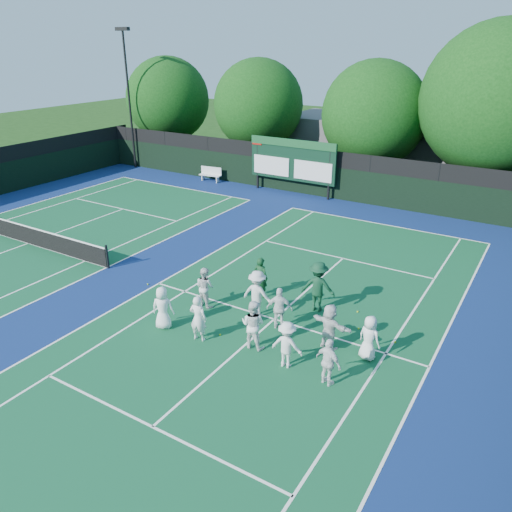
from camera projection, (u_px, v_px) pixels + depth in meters
The scene contains 32 objects.
ground at pixel (260, 332), 17.16m from camera, with size 120.00×120.00×0.00m, color #163B10.
court_apron at pixel (150, 281), 20.82m from camera, with size 34.00×32.00×0.01m, color navy.
near_court at pixel (274, 319), 17.94m from camera, with size 11.05×23.85×0.01m.
left_court at pixel (28, 243), 24.66m from camera, with size 11.05×23.85×0.01m.
back_fence at pixel (309, 174), 32.02m from camera, with size 34.00×0.08×3.00m.
scoreboard at pixel (292, 160), 31.85m from camera, with size 6.00×0.21×3.55m.
clubhouse at pixel (407, 149), 36.10m from camera, with size 18.00×6.00×4.00m, color #555559.
light_pole_left at pixel (128, 83), 37.03m from camera, with size 1.20×0.30×10.12m.
tennis_net at pixel (27, 234), 24.47m from camera, with size 11.30×0.10×1.10m.
bench at pixel (211, 174), 35.39m from camera, with size 1.65×0.63×1.02m.
tree_a at pixel (170, 102), 40.39m from camera, with size 6.67×6.67×8.19m.
tree_b at pixel (261, 107), 36.23m from camera, with size 6.49×6.49×8.20m.
tree_c at pixel (377, 117), 32.07m from camera, with size 6.78×6.78×8.27m.
tree_d at pixel (501, 104), 28.16m from camera, with size 8.71×8.71×10.49m.
tennis_ball_0 at pixel (220, 335), 16.95m from camera, with size 0.07×0.07×0.07m, color #BCDA19.
tennis_ball_1 at pixel (359, 329), 17.31m from camera, with size 0.07×0.07×0.07m, color #BCDA19.
tennis_ball_2 at pixel (363, 351), 16.05m from camera, with size 0.07×0.07×0.07m, color #BCDA19.
tennis_ball_3 at pixel (148, 284), 20.46m from camera, with size 0.07×0.07×0.07m, color #BCDA19.
tennis_ball_4 at pixel (358, 312), 18.39m from camera, with size 0.07×0.07×0.07m, color #BCDA19.
tennis_ball_5 at pixel (395, 342), 16.54m from camera, with size 0.07×0.07×0.07m, color #BCDA19.
player_front_0 at pixel (163, 308), 17.15m from camera, with size 0.76×0.49×1.55m, color white.
player_front_1 at pixel (198, 318), 16.41m from camera, with size 0.60×0.39×1.64m, color white.
player_front_2 at pixel (253, 324), 16.02m from camera, with size 0.82×0.64×1.68m, color white.
player_front_3 at pixel (287, 345), 15.08m from camera, with size 0.99×0.57×1.53m, color white.
player_front_4 at pixel (329, 362), 14.27m from camera, with size 0.89×0.37×1.51m, color white.
player_back_0 at pixel (205, 287), 18.61m from camera, with size 0.76×0.59×1.55m, color silver.
player_back_1 at pixel (257, 294), 17.87m from camera, with size 1.14×0.66×1.77m, color silver.
player_back_2 at pixel (280, 308), 17.12m from camera, with size 0.90×0.38×1.54m, color white.
player_back_3 at pixel (329, 327), 15.99m from camera, with size 1.46×0.47×1.58m, color silver.
player_back_4 at pixel (369, 338), 15.47m from camera, with size 0.73×0.48×1.50m, color white.
coach_left at pixel (261, 277), 19.24m from camera, with size 0.60×0.40×1.65m, color #103A1C.
coach_right at pixel (318, 287), 18.20m from camera, with size 1.25×0.72×1.94m, color #103A23.
Camera 1 is at (7.58, -12.61, 9.22)m, focal length 35.00 mm.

